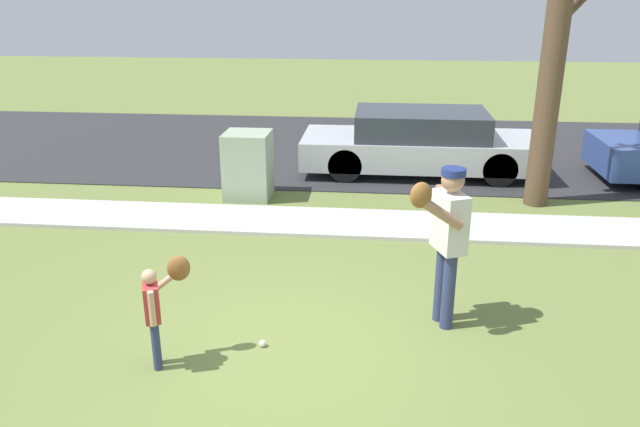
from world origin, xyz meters
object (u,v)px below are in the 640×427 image
Objects in this scene: person_adult at (446,231)px; baseball at (263,343)px; utility_cabinet at (248,165)px; parked_sedan_silver at (420,142)px; person_child at (160,300)px; street_tree_near at (557,29)px.

person_adult is 23.91× the size of baseball.
utility_cabinet is 0.25× the size of parked_sedan_silver.
person_child is 1.18m from baseball.
person_child is 0.93× the size of utility_cabinet.
parked_sedan_silver reaches higher than utility_cabinet.
parked_sedan_silver reaches higher than baseball.
utility_cabinet is 3.56m from parked_sedan_silver.
baseball is at bearing -76.64° from utility_cabinet.
utility_cabinet is at bearing -75.49° from person_adult.
parked_sedan_silver is (-1.89, 1.72, -2.25)m from street_tree_near.
parked_sedan_silver is (0.08, 5.95, -0.48)m from person_adult.
baseball is 4.93m from utility_cabinet.
parked_sedan_silver is at bearing 73.70° from baseball.
baseball is 0.02× the size of parked_sedan_silver.
person_adult is at bearing -90.74° from parked_sedan_silver.
baseball is 0.06× the size of utility_cabinet.
baseball is 6.89m from parked_sedan_silver.
utility_cabinet reaches higher than baseball.
person_adult reaches higher than utility_cabinet.
baseball is (-1.85, -0.63, -1.07)m from person_adult.
utility_cabinet reaches higher than person_child.
person_adult reaches higher than person_child.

